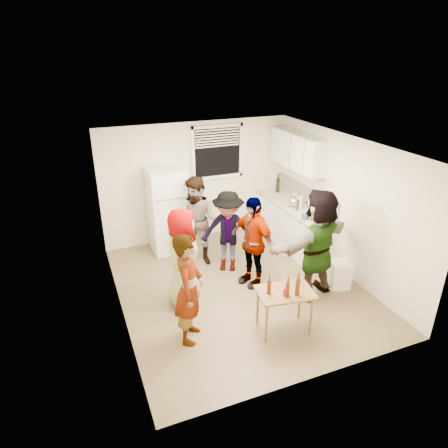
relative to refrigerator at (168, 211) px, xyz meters
name	(u,v)px	position (x,y,z in m)	size (l,w,h in m)	color
room	(239,287)	(0.75, -1.88, -0.85)	(4.00, 4.50, 2.50)	silver
window	(217,152)	(1.20, 0.33, 1.00)	(1.12, 0.10, 1.06)	white
refrigerator	(168,211)	(0.00, 0.00, 0.00)	(0.70, 0.70, 1.70)	white
counter_lower	(292,225)	(2.45, -0.73, -0.42)	(0.60, 2.20, 0.86)	white
countertop	(293,205)	(2.45, -0.73, 0.03)	(0.64, 2.22, 0.04)	beige
backsplash	(306,194)	(2.74, -0.73, 0.23)	(0.03, 2.20, 0.36)	#B4AFA6
upper_cabinets	(297,151)	(2.58, -0.53, 1.10)	(0.34, 1.60, 0.70)	white
kettle	(294,206)	(2.40, -0.83, 0.05)	(0.27, 0.22, 0.22)	silver
paper_towel	(299,209)	(2.43, -0.98, 0.05)	(0.12, 0.12, 0.26)	white
wine_bottle	(277,192)	(2.50, 0.03, 0.05)	(0.08, 0.08, 0.31)	black
beer_bottle_counter	(297,210)	(2.35, -1.04, 0.05)	(0.05, 0.05, 0.21)	#47230C
blue_cup	(304,220)	(2.21, -1.50, 0.05)	(0.09, 0.09, 0.13)	blue
picture_frame	(296,195)	(2.67, -0.45, 0.12)	(0.02, 0.18, 0.15)	gold
trash_bin	(339,274)	(2.37, -2.49, -0.60)	(0.33, 0.33, 0.48)	white
serving_table	(283,329)	(0.89, -3.15, -0.85)	(0.80, 0.53, 0.67)	brown
beer_bottle_table	(297,295)	(1.00, -3.29, -0.18)	(0.07, 0.07, 0.26)	#47230C
red_cup	(286,295)	(0.85, -3.24, -0.18)	(0.09, 0.09, 0.12)	#C80906
guest_grey	(185,302)	(-0.26, -1.94, -0.85)	(0.81, 1.65, 0.52)	#989898
guest_stripe	(191,337)	(-0.43, -2.80, -0.85)	(0.60, 1.65, 0.39)	#141933
guest_back_left	(199,262)	(0.38, -0.77, -0.85)	(0.84, 1.72, 0.65)	brown
guest_back_right	(228,269)	(0.80, -1.22, -0.85)	(1.00, 1.55, 0.58)	#3E3E44
guest_black	(251,282)	(1.01, -1.81, -0.85)	(0.95, 1.63, 0.40)	black
guest_orange	(312,293)	(1.83, -2.50, -0.85)	(1.74, 1.88, 0.55)	#D78257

